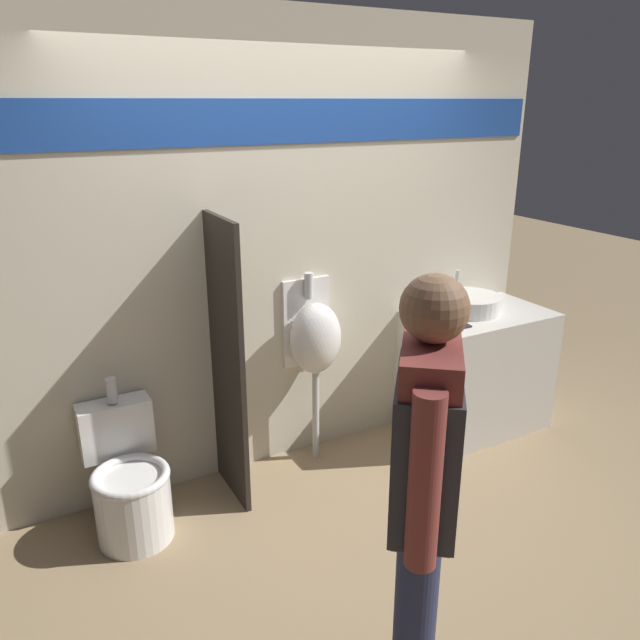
{
  "coord_description": "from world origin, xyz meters",
  "views": [
    {
      "loc": [
        -1.57,
        -2.7,
        2.21
      ],
      "look_at": [
        0.0,
        0.17,
        1.05
      ],
      "focal_mm": 35.0,
      "sensor_mm": 36.0,
      "label": 1
    }
  ],
  "objects_px": {
    "urinal_near_counter": "(315,338)",
    "toilet": "(129,485)",
    "cell_phone": "(461,324)",
    "sink_basin": "(470,303)",
    "person_in_vest": "(424,474)"
  },
  "relations": [
    {
      "from": "urinal_near_counter",
      "to": "toilet",
      "type": "relative_size",
      "value": 1.49
    },
    {
      "from": "cell_phone",
      "to": "urinal_near_counter",
      "type": "bearing_deg",
      "value": 161.57
    },
    {
      "from": "sink_basin",
      "to": "cell_phone",
      "type": "xyz_separation_m",
      "value": [
        -0.23,
        -0.18,
        -0.05
      ]
    },
    {
      "from": "toilet",
      "to": "sink_basin",
      "type": "bearing_deg",
      "value": 1.72
    },
    {
      "from": "sink_basin",
      "to": "toilet",
      "type": "distance_m",
      "value": 2.43
    },
    {
      "from": "urinal_near_counter",
      "to": "toilet",
      "type": "bearing_deg",
      "value": -171.22
    },
    {
      "from": "sink_basin",
      "to": "toilet",
      "type": "xyz_separation_m",
      "value": [
        -2.35,
        -0.07,
        -0.63
      ]
    },
    {
      "from": "toilet",
      "to": "person_in_vest",
      "type": "relative_size",
      "value": 0.48
    },
    {
      "from": "sink_basin",
      "to": "person_in_vest",
      "type": "height_order",
      "value": "person_in_vest"
    },
    {
      "from": "cell_phone",
      "to": "person_in_vest",
      "type": "height_order",
      "value": "person_in_vest"
    },
    {
      "from": "cell_phone",
      "to": "urinal_near_counter",
      "type": "xyz_separation_m",
      "value": [
        -0.9,
        0.3,
        -0.03
      ]
    },
    {
      "from": "cell_phone",
      "to": "toilet",
      "type": "distance_m",
      "value": 2.2
    },
    {
      "from": "urinal_near_counter",
      "to": "person_in_vest",
      "type": "xyz_separation_m",
      "value": [
        -0.48,
        -1.7,
        0.16
      ]
    },
    {
      "from": "person_in_vest",
      "to": "urinal_near_counter",
      "type": "bearing_deg",
      "value": 22.71
    },
    {
      "from": "urinal_near_counter",
      "to": "toilet",
      "type": "xyz_separation_m",
      "value": [
        -1.22,
        -0.19,
        -0.55
      ]
    }
  ]
}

